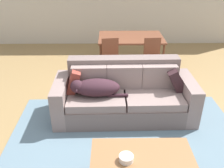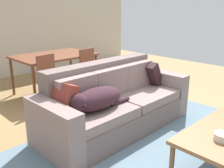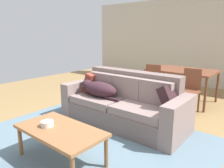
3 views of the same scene
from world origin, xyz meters
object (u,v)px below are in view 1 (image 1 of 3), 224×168
at_px(dog_on_left_cushion, 95,87).
at_px(dining_chair_near_right, 153,57).
at_px(dining_table, 131,39).
at_px(throw_pillow_by_left_arm, 74,80).
at_px(couch, 124,95).
at_px(bowl_on_coffee_table, 126,158).
at_px(coffee_table, 142,160).
at_px(dining_chair_near_left, 111,58).
at_px(throw_pillow_by_right_arm, 175,78).

height_order(dog_on_left_cushion, dining_chair_near_right, dining_chair_near_right).
bearing_deg(dog_on_left_cushion, dining_table, 69.82).
bearing_deg(dining_chair_near_right, dog_on_left_cushion, -132.20).
relative_size(throw_pillow_by_left_arm, dining_chair_near_right, 0.43).
bearing_deg(couch, dog_on_left_cushion, -161.42).
bearing_deg(dining_table, bowl_on_coffee_table, -95.32).
relative_size(coffee_table, bowl_on_coffee_table, 7.22).
bearing_deg(dining_chair_near_left, throw_pillow_by_right_arm, -58.38).
bearing_deg(dining_chair_near_right, bowl_on_coffee_table, -109.19).
bearing_deg(bowl_on_coffee_table, coffee_table, 17.02).
distance_m(throw_pillow_by_left_arm, dining_chair_near_right, 2.02).
height_order(bowl_on_coffee_table, dining_chair_near_right, dining_chair_near_right).
distance_m(bowl_on_coffee_table, dining_chair_near_left, 2.89).
xyz_separation_m(bowl_on_coffee_table, dining_chair_near_left, (-0.14, 2.89, 0.02)).
distance_m(throw_pillow_by_left_arm, throw_pillow_by_right_arm, 1.68).
height_order(dog_on_left_cushion, throw_pillow_by_left_arm, throw_pillow_by_left_arm).
height_order(dining_chair_near_left, dining_chair_near_right, dining_chair_near_left).
distance_m(dog_on_left_cushion, coffee_table, 1.48).
relative_size(throw_pillow_by_right_arm, dining_chair_near_right, 0.43).
bearing_deg(dining_chair_near_right, dining_chair_near_left, 176.85).
bearing_deg(dog_on_left_cushion, dining_chair_near_right, 51.38).
xyz_separation_m(couch, bowl_on_coffee_table, (-0.07, -1.57, 0.13)).
xyz_separation_m(dog_on_left_cushion, coffee_table, (0.60, -1.34, -0.20)).
bearing_deg(dining_chair_near_left, coffee_table, -91.54).
bearing_deg(dining_table, throw_pillow_by_left_arm, -119.65).
height_order(throw_pillow_by_right_arm, bowl_on_coffee_table, throw_pillow_by_right_arm).
xyz_separation_m(throw_pillow_by_left_arm, dining_chair_near_left, (0.62, 1.29, -0.13)).
bearing_deg(dining_chair_near_left, dining_chair_near_right, -6.76).
bearing_deg(dining_chair_near_right, throw_pillow_by_left_arm, -143.88).
xyz_separation_m(coffee_table, dining_chair_near_left, (-0.33, 2.83, 0.10)).
xyz_separation_m(throw_pillow_by_right_arm, dining_table, (-0.58, 1.89, 0.07)).
height_order(bowl_on_coffee_table, dining_chair_near_left, dining_chair_near_left).
xyz_separation_m(bowl_on_coffee_table, dining_chair_near_right, (0.76, 2.91, 0.02)).
distance_m(dining_table, dining_chair_near_left, 0.82).
bearing_deg(throw_pillow_by_right_arm, dog_on_left_cushion, -169.82).
xyz_separation_m(bowl_on_coffee_table, dining_table, (0.33, 3.52, 0.23)).
height_order(dog_on_left_cushion, dining_table, dining_table).
relative_size(dog_on_left_cushion, dining_chair_near_left, 1.00).
distance_m(couch, dining_chair_near_right, 1.52).
relative_size(throw_pillow_by_right_arm, coffee_table, 0.34).
height_order(dining_table, dining_chair_near_right, dining_chair_near_right).
bearing_deg(throw_pillow_by_left_arm, couch, -2.41).
xyz_separation_m(throw_pillow_by_left_arm, throw_pillow_by_right_arm, (1.68, 0.03, -0.00)).
bearing_deg(dining_chair_near_right, throw_pillow_by_right_arm, -87.96).
height_order(coffee_table, dining_table, dining_table).
xyz_separation_m(dining_table, dining_chair_near_right, (0.43, -0.61, -0.21)).
bearing_deg(coffee_table, dining_chair_near_left, 96.67).
bearing_deg(throw_pillow_by_left_arm, throw_pillow_by_right_arm, 1.01).
bearing_deg(coffee_table, throw_pillow_by_left_arm, 121.76).
xyz_separation_m(dog_on_left_cushion, dining_chair_near_left, (0.27, 1.50, -0.10)).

